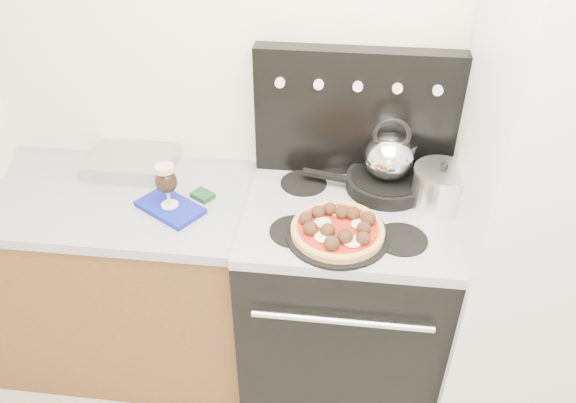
# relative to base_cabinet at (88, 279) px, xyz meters

# --- Properties ---
(room_shell) EXTENTS (3.52, 3.01, 2.52)m
(room_shell) POSITION_rel_base_cabinet_xyz_m (1.02, -0.91, 0.82)
(room_shell) COLOR #B9B3A6
(room_shell) RESTS_ON ground
(base_cabinet) EXTENTS (1.45, 0.60, 0.86)m
(base_cabinet) POSITION_rel_base_cabinet_xyz_m (0.00, 0.00, 0.00)
(base_cabinet) COLOR brown
(base_cabinet) RESTS_ON ground
(countertop) EXTENTS (1.48, 0.63, 0.04)m
(countertop) POSITION_rel_base_cabinet_xyz_m (0.00, 0.00, 0.45)
(countertop) COLOR #A5A5AA
(countertop) RESTS_ON base_cabinet
(stove_body) EXTENTS (0.76, 0.65, 0.88)m
(stove_body) POSITION_rel_base_cabinet_xyz_m (1.10, -0.02, 0.01)
(stove_body) COLOR black
(stove_body) RESTS_ON ground
(cooktop) EXTENTS (0.76, 0.65, 0.04)m
(cooktop) POSITION_rel_base_cabinet_xyz_m (1.10, -0.02, 0.47)
(cooktop) COLOR #ADADB2
(cooktop) RESTS_ON stove_body
(backguard) EXTENTS (0.76, 0.08, 0.50)m
(backguard) POSITION_rel_base_cabinet_xyz_m (1.10, 0.25, 0.74)
(backguard) COLOR black
(backguard) RESTS_ON cooktop
(fridge) EXTENTS (0.64, 0.68, 1.90)m
(fridge) POSITION_rel_base_cabinet_xyz_m (1.80, -0.05, 0.52)
(fridge) COLOR silver
(fridge) RESTS_ON ground
(foil_sheet) EXTENTS (0.34, 0.25, 0.07)m
(foil_sheet) POSITION_rel_base_cabinet_xyz_m (0.22, 0.18, 0.50)
(foil_sheet) COLOR silver
(foil_sheet) RESTS_ON countertop
(oven_mitt) EXTENTS (0.28, 0.25, 0.02)m
(oven_mitt) POSITION_rel_base_cabinet_xyz_m (0.45, -0.08, 0.48)
(oven_mitt) COLOR #121DA3
(oven_mitt) RESTS_ON countertop
(beer_glass) EXTENTS (0.08, 0.08, 0.17)m
(beer_glass) POSITION_rel_base_cabinet_xyz_m (0.45, -0.08, 0.58)
(beer_glass) COLOR black
(beer_glass) RESTS_ON oven_mitt
(pizza_pan) EXTENTS (0.43, 0.43, 0.01)m
(pizza_pan) POSITION_rel_base_cabinet_xyz_m (1.07, -0.18, 0.50)
(pizza_pan) COLOR black
(pizza_pan) RESTS_ON cooktop
(pizza) EXTENTS (0.39, 0.39, 0.05)m
(pizza) POSITION_rel_base_cabinet_xyz_m (1.07, -0.18, 0.52)
(pizza) COLOR #E1B970
(pizza) RESTS_ON pizza_pan
(skillet) EXTENTS (0.36, 0.36, 0.05)m
(skillet) POSITION_rel_base_cabinet_xyz_m (1.24, 0.13, 0.52)
(skillet) COLOR black
(skillet) RESTS_ON cooktop
(tea_kettle) EXTENTS (0.21, 0.21, 0.21)m
(tea_kettle) POSITION_rel_base_cabinet_xyz_m (1.24, 0.13, 0.65)
(tea_kettle) COLOR silver
(tea_kettle) RESTS_ON skillet
(stock_pot) EXTENTS (0.22, 0.22, 0.14)m
(stock_pot) POSITION_rel_base_cabinet_xyz_m (1.42, 0.05, 0.56)
(stock_pot) COLOR white
(stock_pot) RESTS_ON cooktop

